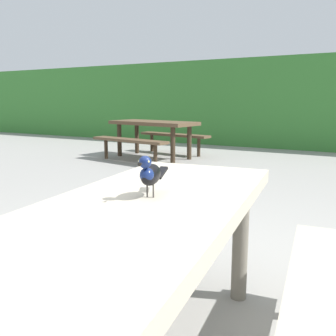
{
  "coord_description": "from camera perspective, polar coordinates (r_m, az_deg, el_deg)",
  "views": [
    {
      "loc": [
        0.9,
        -1.48,
        1.14
      ],
      "look_at": [
        0.11,
        -0.06,
        0.84
      ],
      "focal_mm": 38.95,
      "sensor_mm": 36.0,
      "label": 1
    }
  ],
  "objects": [
    {
      "name": "ground_plane",
      "position": [
        2.07,
        -2.16,
        -22.91
      ],
      "size": [
        60.0,
        60.0,
        0.0
      ],
      "primitive_type": "plane",
      "color": "gray"
    },
    {
      "name": "hedge_wall",
      "position": [
        9.98,
        23.94,
        9.26
      ],
      "size": [
        28.0,
        2.11,
        2.17
      ],
      "primitive_type": "cube",
      "color": "#387A33",
      "rests_on": "ground"
    },
    {
      "name": "picnic_table_foreground",
      "position": [
        1.55,
        -3.87,
        -11.79
      ],
      "size": [
        1.85,
        1.88,
        0.74
      ],
      "color": "#B2A893",
      "rests_on": "ground"
    },
    {
      "name": "bird_grackle",
      "position": [
        1.52,
        -2.86,
        -0.86
      ],
      "size": [
        0.09,
        0.29,
        0.18
      ],
      "color": "black",
      "rests_on": "picnic_table_foreground"
    },
    {
      "name": "picnic_table_mid_left",
      "position": [
        7.38,
        -2.33,
        5.91
      ],
      "size": [
        1.96,
        1.94,
        0.74
      ],
      "color": "brown",
      "rests_on": "ground"
    }
  ]
}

